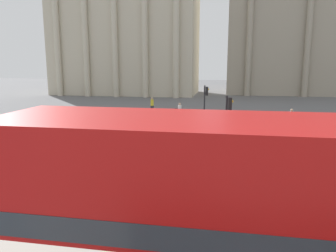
{
  "coord_description": "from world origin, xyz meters",
  "views": [
    {
      "loc": [
        -1.04,
        -2.21,
        5.08
      ],
      "look_at": [
        -4.22,
        15.51,
        1.62
      ],
      "focal_mm": 35.0,
      "sensor_mm": 36.0,
      "label": 1
    }
  ],
  "objects_px": {
    "plaza_building_left": "(127,38)",
    "plaza_building_right": "(328,20)",
    "pedestrian_grey": "(291,117)",
    "car_navy": "(132,143)",
    "pedestrian_white": "(180,110)",
    "traffic_light_near": "(178,142)",
    "traffic_light_mid": "(228,117)",
    "double_decker_bus": "(293,218)",
    "traffic_light_far": "(205,100)",
    "pedestrian_yellow": "(152,104)"
  },
  "relations": [
    {
      "from": "plaza_building_left",
      "to": "plaza_building_right",
      "type": "distance_m",
      "value": 33.22
    },
    {
      "from": "pedestrian_grey",
      "to": "car_navy",
      "type": "bearing_deg",
      "value": 23.92
    },
    {
      "from": "car_navy",
      "to": "pedestrian_white",
      "type": "distance_m",
      "value": 11.77
    },
    {
      "from": "car_navy",
      "to": "pedestrian_white",
      "type": "relative_size",
      "value": 2.65
    },
    {
      "from": "traffic_light_near",
      "to": "traffic_light_mid",
      "type": "bearing_deg",
      "value": 75.37
    },
    {
      "from": "plaza_building_left",
      "to": "traffic_light_mid",
      "type": "relative_size",
      "value": 7.08
    },
    {
      "from": "double_decker_bus",
      "to": "pedestrian_grey",
      "type": "distance_m",
      "value": 21.03
    },
    {
      "from": "plaza_building_left",
      "to": "plaza_building_right",
      "type": "xyz_separation_m",
      "value": [
        32.67,
        5.3,
        2.84
      ]
    },
    {
      "from": "car_navy",
      "to": "pedestrian_grey",
      "type": "relative_size",
      "value": 2.64
    },
    {
      "from": "pedestrian_grey",
      "to": "pedestrian_white",
      "type": "distance_m",
      "value": 9.46
    },
    {
      "from": "plaza_building_right",
      "to": "traffic_light_far",
      "type": "bearing_deg",
      "value": -117.95
    },
    {
      "from": "double_decker_bus",
      "to": "pedestrian_grey",
      "type": "bearing_deg",
      "value": 73.5
    },
    {
      "from": "plaza_building_left",
      "to": "pedestrian_white",
      "type": "relative_size",
      "value": 15.03
    },
    {
      "from": "traffic_light_mid",
      "to": "pedestrian_white",
      "type": "relative_size",
      "value": 2.12
    },
    {
      "from": "double_decker_bus",
      "to": "traffic_light_mid",
      "type": "xyz_separation_m",
      "value": [
        -1.18,
        11.97,
        -0.06
      ]
    },
    {
      "from": "plaza_building_right",
      "to": "traffic_light_mid",
      "type": "distance_m",
      "value": 45.6
    },
    {
      "from": "double_decker_bus",
      "to": "traffic_light_far",
      "type": "distance_m",
      "value": 20.62
    },
    {
      "from": "traffic_light_mid",
      "to": "pedestrian_white",
      "type": "xyz_separation_m",
      "value": [
        -4.22,
        11.0,
        -1.31
      ]
    },
    {
      "from": "plaza_building_left",
      "to": "traffic_light_near",
      "type": "xyz_separation_m",
      "value": [
        15.08,
        -43.01,
        -6.87
      ]
    },
    {
      "from": "car_navy",
      "to": "pedestrian_white",
      "type": "xyz_separation_m",
      "value": [
        1.03,
        11.72,
        0.2
      ]
    },
    {
      "from": "plaza_building_left",
      "to": "traffic_light_mid",
      "type": "bearing_deg",
      "value": -65.14
    },
    {
      "from": "pedestrian_grey",
      "to": "pedestrian_yellow",
      "type": "xyz_separation_m",
      "value": [
        -12.55,
        5.98,
        0.04
      ]
    },
    {
      "from": "pedestrian_white",
      "to": "pedestrian_yellow",
      "type": "xyz_separation_m",
      "value": [
        -3.38,
        3.65,
        0.04
      ]
    },
    {
      "from": "car_navy",
      "to": "pedestrian_grey",
      "type": "height_order",
      "value": "pedestrian_grey"
    },
    {
      "from": "plaza_building_left",
      "to": "traffic_light_far",
      "type": "relative_size",
      "value": 7.13
    },
    {
      "from": "traffic_light_far",
      "to": "plaza_building_right",
      "type": "bearing_deg",
      "value": 62.05
    },
    {
      "from": "traffic_light_near",
      "to": "traffic_light_mid",
      "type": "xyz_separation_m",
      "value": [
        1.75,
        6.7,
        -0.11
      ]
    },
    {
      "from": "pedestrian_grey",
      "to": "pedestrian_white",
      "type": "xyz_separation_m",
      "value": [
        -9.17,
        2.33,
        -0.0
      ]
    },
    {
      "from": "traffic_light_near",
      "to": "pedestrian_yellow",
      "type": "relative_size",
      "value": 2.15
    },
    {
      "from": "traffic_light_mid",
      "to": "traffic_light_far",
      "type": "xyz_separation_m",
      "value": [
        -1.77,
        8.43,
        -0.01
      ]
    },
    {
      "from": "traffic_light_near",
      "to": "traffic_light_far",
      "type": "xyz_separation_m",
      "value": [
        -0.02,
        15.13,
        -0.12
      ]
    },
    {
      "from": "traffic_light_mid",
      "to": "pedestrian_grey",
      "type": "xyz_separation_m",
      "value": [
        4.94,
        8.67,
        -1.31
      ]
    },
    {
      "from": "plaza_building_right",
      "to": "pedestrian_yellow",
      "type": "height_order",
      "value": "plaza_building_right"
    },
    {
      "from": "traffic_light_near",
      "to": "pedestrian_white",
      "type": "distance_m",
      "value": 17.93
    },
    {
      "from": "car_navy",
      "to": "pedestrian_yellow",
      "type": "bearing_deg",
      "value": 48.41
    },
    {
      "from": "plaza_building_right",
      "to": "pedestrian_white",
      "type": "distance_m",
      "value": 38.26
    },
    {
      "from": "plaza_building_right",
      "to": "pedestrian_yellow",
      "type": "distance_m",
      "value": 37.41
    },
    {
      "from": "traffic_light_mid",
      "to": "pedestrian_grey",
      "type": "distance_m",
      "value": 10.07
    },
    {
      "from": "pedestrian_yellow",
      "to": "plaza_building_right",
      "type": "bearing_deg",
      "value": -46.92
    },
    {
      "from": "double_decker_bus",
      "to": "car_navy",
      "type": "height_order",
      "value": "double_decker_bus"
    },
    {
      "from": "car_navy",
      "to": "pedestrian_grey",
      "type": "distance_m",
      "value": 13.86
    },
    {
      "from": "car_navy",
      "to": "traffic_light_far",
      "type": "bearing_deg",
      "value": 18.86
    },
    {
      "from": "pedestrian_yellow",
      "to": "plaza_building_left",
      "type": "bearing_deg",
      "value": 17.15
    },
    {
      "from": "double_decker_bus",
      "to": "plaza_building_left",
      "type": "bearing_deg",
      "value": 104.28
    },
    {
      "from": "plaza_building_left",
      "to": "pedestrian_white",
      "type": "xyz_separation_m",
      "value": [
        12.61,
        -25.31,
        -8.28
      ]
    },
    {
      "from": "traffic_light_far",
      "to": "pedestrian_yellow",
      "type": "relative_size",
      "value": 2.03
    },
    {
      "from": "plaza_building_left",
      "to": "plaza_building_right",
      "type": "relative_size",
      "value": 0.73
    },
    {
      "from": "traffic_light_near",
      "to": "pedestrian_white",
      "type": "bearing_deg",
      "value": 97.96
    },
    {
      "from": "double_decker_bus",
      "to": "pedestrian_yellow",
      "type": "distance_m",
      "value": 28.07
    },
    {
      "from": "traffic_light_near",
      "to": "pedestrian_white",
      "type": "height_order",
      "value": "traffic_light_near"
    }
  ]
}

